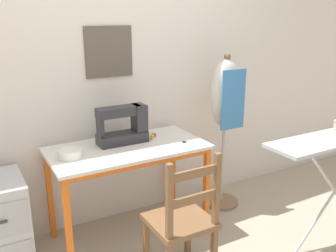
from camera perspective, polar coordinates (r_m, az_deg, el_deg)
wall_back at (r=3.05m, az=-9.32°, el=8.28°), size 10.00×0.07×2.55m
sewing_table at (r=2.85m, az=-6.02°, el=-4.86°), size 1.18×0.61×0.75m
sewing_machine at (r=2.88m, az=-6.61°, el=0.05°), size 0.40×0.16×0.31m
fabric_bowl at (r=2.68m, az=-14.73°, el=-4.08°), size 0.17×0.17×0.06m
scissors at (r=2.91m, az=3.03°, el=-2.45°), size 0.13×0.08×0.01m
thread_spool_near_machine at (r=2.96m, az=-2.41°, el=-1.74°), size 0.03×0.03×0.04m
thread_spool_mid_table at (r=3.04m, az=-2.15°, el=-1.31°), size 0.04×0.04×0.03m
wooden_chair at (r=2.51m, az=2.18°, el=-14.33°), size 0.40×0.38×0.90m
dress_form at (r=3.29m, az=8.74°, el=3.35°), size 0.32×0.32×1.40m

